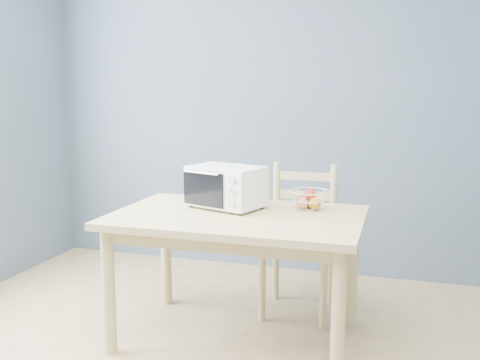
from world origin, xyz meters
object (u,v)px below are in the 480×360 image
(dining_table, at_px, (237,231))
(toaster_oven, at_px, (224,186))
(dining_chair, at_px, (300,240))
(fruit_basket, at_px, (308,199))

(dining_table, relative_size, toaster_oven, 2.84)
(toaster_oven, distance_m, dining_chair, 0.68)
(dining_table, height_order, fruit_basket, fruit_basket)
(dining_table, bearing_deg, toaster_oven, 132.43)
(toaster_oven, distance_m, fruit_basket, 0.50)
(toaster_oven, height_order, fruit_basket, toaster_oven)
(fruit_basket, height_order, dining_chair, dining_chair)
(dining_table, distance_m, toaster_oven, 0.30)
(dining_table, relative_size, dining_chair, 1.45)
(fruit_basket, bearing_deg, dining_table, -147.18)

